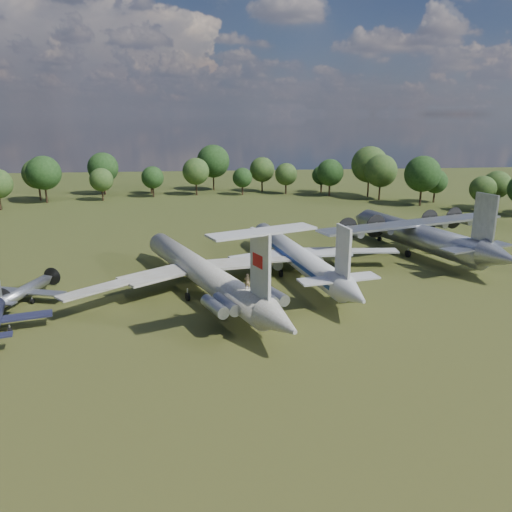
{
  "coord_description": "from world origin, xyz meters",
  "views": [
    {
      "loc": [
        -0.75,
        -67.08,
        23.38
      ],
      "look_at": [
        6.24,
        -2.87,
        5.0
      ],
      "focal_mm": 35.0,
      "sensor_mm": 36.0,
      "label": 1
    }
  ],
  "objects_px": {
    "small_prop_northwest": "(23,294)",
    "person_on_il62": "(247,281)",
    "il62_airliner": "(201,276)",
    "an12_transport": "(417,239)",
    "tu104_jet": "(295,259)"
  },
  "relations": [
    {
      "from": "il62_airliner",
      "to": "tu104_jet",
      "type": "xyz_separation_m",
      "value": [
        14.18,
        7.23,
        -0.11
      ]
    },
    {
      "from": "tu104_jet",
      "to": "an12_transport",
      "type": "xyz_separation_m",
      "value": [
        22.83,
        8.55,
        0.45
      ]
    },
    {
      "from": "tu104_jet",
      "to": "person_on_il62",
      "type": "relative_size",
      "value": 25.34
    },
    {
      "from": "il62_airliner",
      "to": "small_prop_northwest",
      "type": "distance_m",
      "value": 22.94
    },
    {
      "from": "tu104_jet",
      "to": "il62_airliner",
      "type": "bearing_deg",
      "value": -163.61
    },
    {
      "from": "tu104_jet",
      "to": "person_on_il62",
      "type": "bearing_deg",
      "value": -125.71
    },
    {
      "from": "tu104_jet",
      "to": "an12_transport",
      "type": "distance_m",
      "value": 24.39
    },
    {
      "from": "tu104_jet",
      "to": "small_prop_northwest",
      "type": "height_order",
      "value": "tu104_jet"
    },
    {
      "from": "small_prop_northwest",
      "to": "person_on_il62",
      "type": "height_order",
      "value": "person_on_il62"
    },
    {
      "from": "small_prop_northwest",
      "to": "person_on_il62",
      "type": "bearing_deg",
      "value": -4.7
    },
    {
      "from": "il62_airliner",
      "to": "an12_transport",
      "type": "height_order",
      "value": "an12_transport"
    },
    {
      "from": "an12_transport",
      "to": "person_on_il62",
      "type": "height_order",
      "value": "person_on_il62"
    },
    {
      "from": "small_prop_northwest",
      "to": "person_on_il62",
      "type": "relative_size",
      "value": 8.27
    },
    {
      "from": "il62_airliner",
      "to": "person_on_il62",
      "type": "bearing_deg",
      "value": -90.0
    },
    {
      "from": "il62_airliner",
      "to": "an12_transport",
      "type": "bearing_deg",
      "value": 0.49
    }
  ]
}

